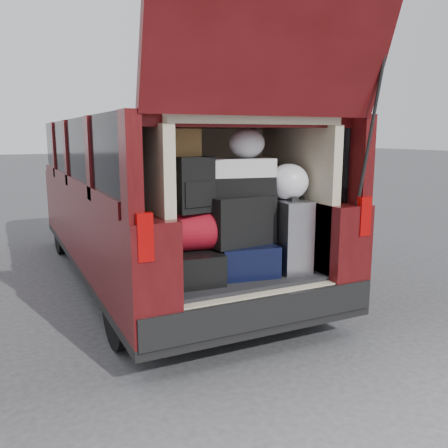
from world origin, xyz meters
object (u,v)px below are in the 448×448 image
Objects in this scene: black_hardshell at (188,265)px; twotone_duffel at (231,176)px; navy_hardshell at (241,257)px; black_soft_case at (238,220)px; backpack at (193,185)px; silver_roller at (289,235)px; red_duffel at (190,231)px.

black_hardshell is 0.92× the size of twotone_duffel.
navy_hardshell is at bearing 5.65° from black_hardshell.
backpack is (-0.38, -0.02, 0.29)m from black_soft_case.
black_hardshell is 0.76m from twotone_duffel.
black_hardshell is 0.52m from black_soft_case.
twotone_duffel is (-0.43, 0.17, 0.48)m from silver_roller.
silver_roller is 0.92× the size of twotone_duffel.
backpack reaches higher than silver_roller.
navy_hardshell is at bearing -18.74° from twotone_duffel.
navy_hardshell is 0.89× the size of twotone_duffel.
black_hardshell is at bearing 116.51° from backpack.
black_hardshell is 1.03× the size of navy_hardshell.
backpack reaches higher than red_duffel.
black_soft_case is (-0.41, 0.09, 0.15)m from silver_roller.
red_duffel is at bearing -31.16° from black_hardshell.
twotone_duffel is at bearing 97.03° from black_soft_case.
black_soft_case is 0.48m from backpack.
black_hardshell is 0.26m from red_duffel.
navy_hardshell is (0.46, 0.01, 0.01)m from black_hardshell.
red_duffel is 1.10× the size of backpack.
silver_roller reaches higher than navy_hardshell.
red_duffel is 0.54m from twotone_duffel.
silver_roller is 0.67m from twotone_duffel.
silver_roller is 1.28× the size of red_duffel.
navy_hardshell reaches higher than black_hardshell.
black_soft_case is (0.39, -0.01, 0.06)m from red_duffel.
twotone_duffel reaches higher than black_soft_case.
navy_hardshell is at bearing -2.46° from backpack.
black_hardshell is at bearing -163.96° from twotone_duffel.
navy_hardshell is 0.74m from backpack.
silver_roller is 1.40× the size of backpack.
backpack is at bearing -49.41° from black_hardshell.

